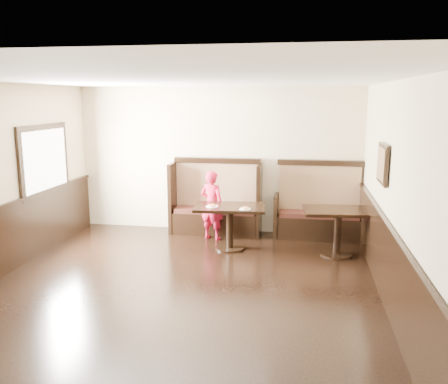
% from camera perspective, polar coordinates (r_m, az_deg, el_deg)
% --- Properties ---
extents(ground, '(7.00, 7.00, 0.00)m').
position_cam_1_polar(ground, '(6.28, -6.54, -13.09)').
color(ground, black).
rests_on(ground, ground).
extents(room_shell, '(7.00, 7.00, 7.00)m').
position_cam_1_polar(room_shell, '(6.38, -8.56, -6.33)').
color(room_shell, beige).
rests_on(room_shell, ground).
extents(booth_main, '(1.75, 0.72, 1.45)m').
position_cam_1_polar(booth_main, '(9.17, -0.95, -1.70)').
color(booth_main, black).
rests_on(booth_main, ground).
extents(booth_neighbor, '(1.65, 0.72, 1.45)m').
position_cam_1_polar(booth_neighbor, '(9.04, 11.30, -2.41)').
color(booth_neighbor, black).
rests_on(booth_neighbor, ground).
extents(table_main, '(1.26, 0.85, 0.76)m').
position_cam_1_polar(table_main, '(8.16, 0.70, -2.91)').
color(table_main, black).
rests_on(table_main, ground).
extents(table_neighbor, '(1.19, 0.84, 0.78)m').
position_cam_1_polar(table_neighbor, '(8.05, 13.54, -3.42)').
color(table_neighbor, black).
rests_on(table_neighbor, ground).
extents(child, '(0.55, 0.45, 1.29)m').
position_cam_1_polar(child, '(8.72, -1.45, -1.59)').
color(child, '#B71332').
rests_on(child, ground).
extents(pizza_plate_left, '(0.21, 0.21, 0.04)m').
position_cam_1_polar(pizza_plate_left, '(8.06, -1.43, -1.68)').
color(pizza_plate_left, white).
rests_on(pizza_plate_left, table_main).
extents(pizza_plate_right, '(0.19, 0.19, 0.03)m').
position_cam_1_polar(pizza_plate_right, '(7.89, 2.56, -1.99)').
color(pizza_plate_right, white).
rests_on(pizza_plate_right, table_main).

